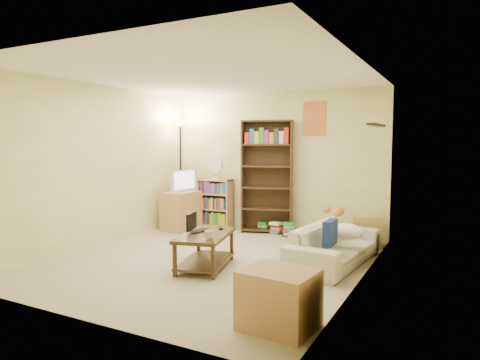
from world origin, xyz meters
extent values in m
plane|color=tan|center=(0.00, 0.00, 0.00)|extent=(4.50, 4.50, 0.00)
cube|color=#F3EFA3|center=(0.00, 2.25, 1.25)|extent=(4.00, 0.04, 2.50)
cube|color=#F3EFA3|center=(0.00, -2.25, 1.25)|extent=(4.00, 0.04, 2.50)
cube|color=#F3EFA3|center=(-2.00, 0.00, 1.25)|extent=(0.04, 4.50, 2.50)
cube|color=#F3EFA3|center=(2.00, 0.00, 1.25)|extent=(0.04, 4.50, 2.50)
cube|color=white|center=(0.00, 0.00, 2.50)|extent=(4.00, 4.50, 0.04)
cube|color=red|center=(0.72, 2.24, 2.02)|extent=(0.40, 0.02, 0.58)
cube|color=black|center=(1.92, 1.30, 1.85)|extent=(0.12, 0.80, 0.03)
imported|color=beige|center=(1.55, 0.60, 0.26)|extent=(1.92, 1.04, 0.52)
cube|color=navy|center=(1.60, 0.20, 0.50)|extent=(0.10, 0.34, 0.31)
ellipsoid|color=white|center=(1.68, 0.63, 0.45)|extent=(0.48, 0.34, 0.21)
ellipsoid|color=orange|center=(1.42, 1.30, 0.59)|extent=(0.34, 0.18, 0.13)
sphere|color=orange|center=(1.23, 1.31, 0.61)|extent=(0.11, 0.11, 0.11)
cube|color=#3D2817|center=(0.13, -0.35, 0.43)|extent=(0.80, 1.12, 0.04)
cube|color=#3D2817|center=(0.13, -0.35, 0.09)|extent=(0.76, 1.06, 0.03)
cube|color=#3D2817|center=(0.01, -0.84, 0.22)|extent=(0.04, 0.04, 0.45)
cube|color=#3D2817|center=(0.47, -0.72, 0.22)|extent=(0.04, 0.04, 0.45)
cube|color=#3D2817|center=(-0.21, 0.02, 0.22)|extent=(0.04, 0.04, 0.45)
cube|color=#3D2817|center=(0.25, 0.14, 0.22)|extent=(0.04, 0.04, 0.45)
imported|color=black|center=(0.05, -0.30, 0.46)|extent=(0.39, 0.31, 0.02)
cube|color=white|center=(-0.09, -0.33, 0.58)|extent=(0.10, 0.33, 0.22)
imported|color=silver|center=(0.34, -0.60, 0.50)|extent=(0.15, 0.15, 0.10)
cube|color=black|center=(0.15, 0.00, 0.46)|extent=(0.14, 0.18, 0.02)
cube|color=tan|center=(-1.55, 1.48, 0.35)|extent=(0.53, 0.70, 0.71)
imported|color=black|center=(-1.55, 1.48, 0.91)|extent=(0.72, 0.22, 0.41)
cube|color=#3D2717|center=(-0.06, 2.02, 1.00)|extent=(0.95, 0.53, 2.00)
cube|color=tan|center=(-1.19, 2.05, 0.46)|extent=(0.72, 0.32, 0.91)
cylinder|color=white|center=(-1.13, 2.03, 0.93)|extent=(0.18, 0.18, 0.04)
cylinder|color=white|center=(-1.13, 2.03, 1.03)|extent=(0.02, 0.02, 0.18)
cylinder|color=white|center=(-1.13, 2.00, 1.19)|extent=(0.33, 0.06, 0.33)
cylinder|color=black|center=(-1.75, 1.76, 0.02)|extent=(0.30, 0.30, 0.03)
cylinder|color=black|center=(-1.75, 1.76, 0.96)|extent=(0.03, 0.03, 1.93)
cone|color=#F7E1C1|center=(-1.75, 1.76, 1.97)|extent=(0.35, 0.35, 0.15)
cube|color=tan|center=(1.72, 1.79, 0.25)|extent=(0.54, 0.54, 0.50)
cube|color=tan|center=(1.65, -1.57, 0.26)|extent=(0.66, 0.57, 0.51)
cube|color=red|center=(-0.15, 2.07, 0.09)|extent=(0.20, 0.16, 0.17)
cube|color=#1966B2|center=(0.14, 1.95, 0.11)|extent=(0.20, 0.16, 0.21)
cube|color=gold|center=(0.43, 1.84, 0.12)|extent=(0.20, 0.16, 0.25)
cube|color=#268C33|center=(0.73, 1.72, 0.10)|extent=(0.20, 0.16, 0.19)
cube|color=#7F338C|center=(1.02, 1.60, 0.11)|extent=(0.20, 0.16, 0.23)
camera|label=1|loc=(3.01, -4.91, 1.60)|focal=32.00mm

